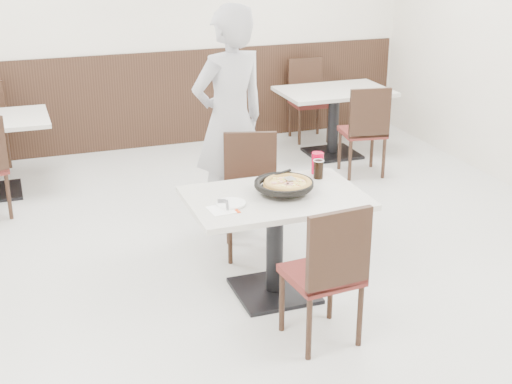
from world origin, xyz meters
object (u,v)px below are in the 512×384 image
object	(u,v)px
pizza	(288,185)
bg_table_right	(333,123)
pizza_pan	(284,188)
chair_far	(252,197)
diner_person	(230,121)
main_table	(275,245)
chair_near	(322,271)
red_cup	(317,163)
bg_chair_right_far	(309,101)
side_plate	(231,204)
bg_chair_right_near	(363,130)
cola_glass	(318,170)

from	to	relation	value
pizza	bg_table_right	bearing A→B (deg)	58.87
pizza_pan	chair_far	bearing A→B (deg)	90.17
pizza	diner_person	world-z (taller)	diner_person
main_table	chair_near	world-z (taller)	chair_near
red_cup	bg_chair_right_far	xyz separation A→B (m)	(1.29, 3.09, -0.35)
side_plate	bg_chair_right_near	distance (m)	3.02
main_table	bg_chair_right_far	distance (m)	3.83
main_table	chair_far	xyz separation A→B (m)	(0.07, 0.68, 0.10)
main_table	bg_chair_right_near	distance (m)	2.73
pizza_pan	bg_chair_right_far	xyz separation A→B (m)	(1.68, 3.39, -0.32)
chair_far	diner_person	bearing A→B (deg)	-73.94
pizza_pan	main_table	bearing A→B (deg)	-168.28
main_table	pizza_pan	distance (m)	0.42
cola_glass	pizza	bearing A→B (deg)	-146.59
side_plate	red_cup	world-z (taller)	red_cup
chair_near	side_plate	xyz separation A→B (m)	(-0.40, 0.58, 0.28)
bg_table_right	bg_chair_right_far	size ratio (longest dim) A/B	1.26
pizza_pan	diner_person	world-z (taller)	diner_person
pizza	bg_chair_right_far	xyz separation A→B (m)	(1.65, 3.40, -0.34)
chair_near	bg_chair_right_far	size ratio (longest dim) A/B	1.00
main_table	chair_far	distance (m)	0.69
side_plate	bg_chair_right_far	world-z (taller)	bg_chair_right_far
chair_far	bg_table_right	world-z (taller)	chair_far
chair_near	chair_far	xyz separation A→B (m)	(0.00, 1.32, 0.00)
pizza	diner_person	distance (m)	1.22
chair_near	bg_table_right	xyz separation A→B (m)	(1.70, 3.41, -0.10)
cola_glass	bg_table_right	world-z (taller)	cola_glass
chair_far	diner_person	distance (m)	0.72
pizza	side_plate	distance (m)	0.44
pizza_pan	bg_table_right	world-z (taller)	pizza_pan
main_table	diner_person	xyz separation A→B (m)	(0.06, 1.21, 0.58)
pizza	side_plate	world-z (taller)	pizza
chair_near	cola_glass	world-z (taller)	chair_near
pizza	chair_near	bearing A→B (deg)	-92.72
main_table	pizza	bearing A→B (deg)	2.16
cola_glass	bg_table_right	distance (m)	2.91
bg_chair_right_near	main_table	bearing A→B (deg)	-121.60
bg_table_right	pizza	bearing A→B (deg)	-121.13
chair_near	pizza	world-z (taller)	chair_near
chair_far	bg_chair_right_far	size ratio (longest dim) A/B	1.00
pizza	bg_chair_right_far	bearing A→B (deg)	64.06
chair_near	diner_person	bearing A→B (deg)	84.73
bg_table_right	side_plate	bearing A→B (deg)	-126.59
side_plate	red_cup	xyz separation A→B (m)	(0.79, 0.38, 0.07)
chair_near	diner_person	distance (m)	1.92
chair_far	chair_near	bearing A→B (deg)	105.34
side_plate	bg_chair_right_near	bearing A→B (deg)	45.55
bg_table_right	bg_chair_right_near	distance (m)	0.69
side_plate	red_cup	size ratio (longest dim) A/B	1.22
chair_near	bg_chair_right_far	xyz separation A→B (m)	(1.69, 4.05, 0.00)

